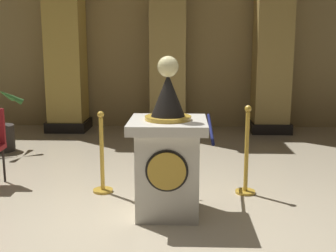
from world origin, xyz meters
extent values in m
plane|color=beige|center=(0.00, 0.00, 0.00)|extent=(11.90, 11.90, 0.00)
cube|color=tan|center=(0.00, 5.06, 1.94)|extent=(11.90, 0.16, 3.89)
cube|color=silver|center=(0.16, 0.16, 0.45)|extent=(0.63, 0.63, 0.91)
cube|color=silver|center=(0.16, 0.16, 0.96)|extent=(0.79, 0.79, 0.10)
cylinder|color=gold|center=(0.16, -0.18, 0.56)|extent=(0.38, 0.03, 0.38)
cylinder|color=black|center=(0.16, -0.17, 0.56)|extent=(0.42, 0.01, 0.42)
cylinder|color=gold|center=(0.16, 0.16, 1.03)|extent=(0.48, 0.48, 0.04)
cone|color=black|center=(0.16, 0.16, 1.26)|extent=(0.35, 0.35, 0.43)
cylinder|color=gold|center=(0.16, 0.16, 1.47)|extent=(0.03, 0.03, 0.05)
sphere|color=beige|center=(0.16, 0.16, 1.55)|extent=(0.21, 0.21, 0.21)
cylinder|color=gold|center=(1.06, 0.81, 0.01)|extent=(0.24, 0.24, 0.03)
cylinder|color=gold|center=(1.06, 0.81, 0.49)|extent=(0.05, 0.05, 0.99)
sphere|color=gold|center=(1.06, 0.81, 1.03)|extent=(0.08, 0.08, 0.08)
cylinder|color=gold|center=(-0.66, 0.79, 0.01)|extent=(0.24, 0.24, 0.03)
cylinder|color=gold|center=(-0.66, 0.79, 0.46)|extent=(0.05, 0.05, 0.91)
sphere|color=gold|center=(-0.66, 0.79, 0.95)|extent=(0.08, 0.08, 0.08)
cylinder|color=#141947|center=(0.63, 0.81, 0.79)|extent=(0.04, 0.87, 0.22)
cylinder|color=#141947|center=(-0.23, 0.80, 0.79)|extent=(0.04, 0.87, 0.22)
sphere|color=#141947|center=(0.20, 0.80, 0.70)|extent=(0.04, 0.04, 0.04)
cube|color=black|center=(-2.04, 4.51, 0.10)|extent=(0.80, 0.80, 0.20)
cube|color=gold|center=(-2.04, 4.51, 1.87)|extent=(0.70, 0.70, 3.73)
cube|color=black|center=(2.04, 4.51, 0.10)|extent=(0.78, 0.78, 0.20)
cube|color=tan|center=(2.04, 4.51, 1.87)|extent=(0.68, 0.68, 3.73)
cube|color=black|center=(0.00, 4.51, 0.10)|extent=(0.80, 0.80, 0.20)
cube|color=tan|center=(0.00, 4.51, 1.87)|extent=(0.70, 0.70, 3.73)
cylinder|color=#2D2823|center=(-2.72, 2.73, 0.22)|extent=(0.45, 0.45, 0.43)
cone|color=#387533|center=(-2.52, 2.77, 0.91)|extent=(0.42, 0.17, 0.30)
cone|color=#387533|center=(-2.66, 2.93, 0.91)|extent=(0.19, 0.42, 0.27)
cylinder|color=black|center=(-2.00, 1.12, 0.23)|extent=(0.03, 0.03, 0.45)
camera|label=1|loc=(0.32, -4.21, 1.80)|focal=46.50mm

